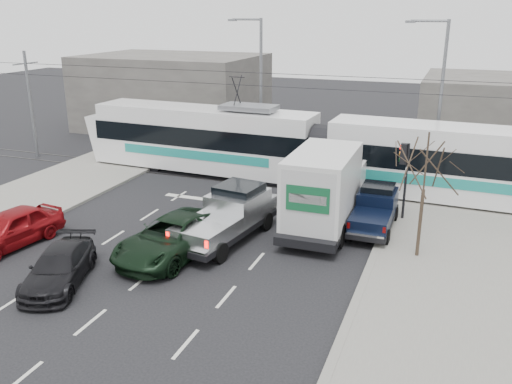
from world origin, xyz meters
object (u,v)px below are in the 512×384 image
(bare_tree, at_px, (426,167))
(silver_pickup, at_px, (230,214))
(tram, at_px, (322,150))
(dark_car, at_px, (59,267))
(red_car, at_px, (10,228))
(navy_pickup, at_px, (375,209))
(green_car, at_px, (172,237))
(street_lamp_far, at_px, (258,79))
(street_lamp_near, at_px, (438,92))
(box_truck, at_px, (325,189))
(traffic_signal, at_px, (404,165))

(bare_tree, height_order, silver_pickup, bare_tree)
(tram, distance_m, dark_car, 15.92)
(red_car, bearing_deg, dark_car, -17.75)
(navy_pickup, bearing_deg, green_car, -141.48)
(street_lamp_far, distance_m, navy_pickup, 15.17)
(navy_pickup, bearing_deg, street_lamp_near, 78.43)
(street_lamp_far, height_order, navy_pickup, street_lamp_far)
(box_truck, bearing_deg, red_car, -151.07)
(green_car, bearing_deg, dark_car, -119.02)
(green_car, bearing_deg, bare_tree, 26.27)
(silver_pickup, bearing_deg, red_car, -145.47)
(bare_tree, bearing_deg, dark_car, -150.66)
(box_truck, height_order, green_car, box_truck)
(bare_tree, distance_m, tram, 10.11)
(navy_pickup, height_order, red_car, navy_pickup)
(street_lamp_far, bearing_deg, box_truck, -56.96)
(street_lamp_near, height_order, green_car, street_lamp_near)
(traffic_signal, bearing_deg, dark_car, -135.26)
(traffic_signal, height_order, dark_car, traffic_signal)
(silver_pickup, distance_m, dark_car, 7.33)
(navy_pickup, distance_m, red_car, 15.76)
(dark_car, bearing_deg, bare_tree, 9.35)
(tram, relative_size, green_car, 5.11)
(tram, bearing_deg, street_lamp_far, 138.69)
(tram, relative_size, box_truck, 3.88)
(silver_pickup, bearing_deg, street_lamp_near, 66.57)
(bare_tree, bearing_deg, silver_pickup, -175.18)
(green_car, relative_size, dark_car, 1.28)
(bare_tree, height_order, traffic_signal, bare_tree)
(tram, bearing_deg, green_car, -104.48)
(box_truck, bearing_deg, traffic_signal, 32.38)
(red_car, bearing_deg, tram, 59.45)
(silver_pickup, distance_m, navy_pickup, 6.57)
(street_lamp_near, height_order, silver_pickup, street_lamp_near)
(box_truck, xyz_separation_m, navy_pickup, (2.18, 0.63, -0.88))
(street_lamp_far, distance_m, red_car, 19.20)
(red_car, xyz_separation_m, dark_car, (4.13, -1.99, -0.15))
(street_lamp_far, relative_size, green_car, 1.60)
(bare_tree, relative_size, navy_pickup, 1.10)
(bare_tree, relative_size, red_car, 1.08)
(traffic_signal, height_order, navy_pickup, traffic_signal)
(traffic_signal, distance_m, street_lamp_near, 7.91)
(silver_pickup, bearing_deg, traffic_signal, 43.19)
(red_car, distance_m, dark_car, 4.59)
(silver_pickup, bearing_deg, dark_car, -115.89)
(tram, relative_size, dark_car, 6.56)
(street_lamp_near, distance_m, tram, 7.34)
(tram, xyz_separation_m, silver_pickup, (-1.86, -8.64, -0.98))
(green_car, xyz_separation_m, red_car, (-6.79, -1.58, 0.01))
(silver_pickup, relative_size, green_car, 1.12)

